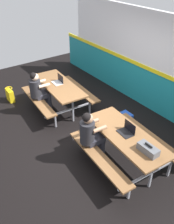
{
  "coord_description": "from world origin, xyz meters",
  "views": [
    {
      "loc": [
        3.89,
        -2.61,
        3.73
      ],
      "look_at": [
        0.0,
        0.18,
        0.55
      ],
      "focal_mm": 38.65,
      "sensor_mm": 36.0,
      "label": 1
    }
  ],
  "objects_px": {
    "tote_bag_bright": "(10,95)",
    "laptop_silver": "(58,81)",
    "picnic_table_right": "(125,140)",
    "laptop_dark": "(127,131)",
    "toolbox_grey": "(148,149)",
    "student_nearer": "(38,89)",
    "student_further": "(91,133)",
    "backpack_dark": "(126,121)",
    "picnic_table_left": "(59,90)"
  },
  "relations": [
    {
      "from": "picnic_table_left",
      "to": "backpack_dark",
      "type": "height_order",
      "value": "picnic_table_left"
    },
    {
      "from": "student_further",
      "to": "picnic_table_left",
      "type": "bearing_deg",
      "value": 166.56
    },
    {
      "from": "laptop_dark",
      "to": "backpack_dark",
      "type": "relative_size",
      "value": 0.76
    },
    {
      "from": "backpack_dark",
      "to": "tote_bag_bright",
      "type": "distance_m",
      "value": 3.54
    },
    {
      "from": "picnic_table_right",
      "to": "toolbox_grey",
      "type": "xyz_separation_m",
      "value": [
        0.61,
        -0.04,
        0.24
      ]
    },
    {
      "from": "picnic_table_right",
      "to": "student_nearer",
      "type": "height_order",
      "value": "student_nearer"
    },
    {
      "from": "student_further",
      "to": "tote_bag_bright",
      "type": "distance_m",
      "value": 3.44
    },
    {
      "from": "student_nearer",
      "to": "laptop_dark",
      "type": "distance_m",
      "value": 2.8
    },
    {
      "from": "laptop_silver",
      "to": "backpack_dark",
      "type": "distance_m",
      "value": 2.14
    },
    {
      "from": "student_nearer",
      "to": "toolbox_grey",
      "type": "relative_size",
      "value": 3.02
    },
    {
      "from": "laptop_dark",
      "to": "toolbox_grey",
      "type": "xyz_separation_m",
      "value": [
        0.63,
        -0.08,
        0.02
      ]
    },
    {
      "from": "backpack_dark",
      "to": "tote_bag_bright",
      "type": "bearing_deg",
      "value": -147.93
    },
    {
      "from": "picnic_table_left",
      "to": "laptop_dark",
      "type": "bearing_deg",
      "value": 0.97
    },
    {
      "from": "student_nearer",
      "to": "backpack_dark",
      "type": "bearing_deg",
      "value": 36.25
    },
    {
      "from": "student_nearer",
      "to": "toolbox_grey",
      "type": "xyz_separation_m",
      "value": [
        3.37,
        0.51,
        0.1
      ]
    },
    {
      "from": "laptop_silver",
      "to": "backpack_dark",
      "type": "bearing_deg",
      "value": 23.36
    },
    {
      "from": "laptop_dark",
      "to": "backpack_dark",
      "type": "bearing_deg",
      "value": 134.63
    },
    {
      "from": "tote_bag_bright",
      "to": "student_further",
      "type": "bearing_deg",
      "value": 8.42
    },
    {
      "from": "picnic_table_right",
      "to": "backpack_dark",
      "type": "relative_size",
      "value": 4.5
    },
    {
      "from": "student_further",
      "to": "tote_bag_bright",
      "type": "xyz_separation_m",
      "value": [
        -3.36,
        -0.5,
        -0.51
      ]
    },
    {
      "from": "picnic_table_right",
      "to": "laptop_silver",
      "type": "bearing_deg",
      "value": 179.18
    },
    {
      "from": "student_nearer",
      "to": "student_further",
      "type": "distance_m",
      "value": 2.29
    },
    {
      "from": "student_nearer",
      "to": "toolbox_grey",
      "type": "height_order",
      "value": "student_nearer"
    },
    {
      "from": "picnic_table_right",
      "to": "backpack_dark",
      "type": "xyz_separation_m",
      "value": [
        -0.83,
        0.86,
        -0.36
      ]
    },
    {
      "from": "picnic_table_left",
      "to": "backpack_dark",
      "type": "bearing_deg",
      "value": 25.51
    },
    {
      "from": "student_further",
      "to": "toolbox_grey",
      "type": "bearing_deg",
      "value": 24.0
    },
    {
      "from": "student_further",
      "to": "laptop_dark",
      "type": "height_order",
      "value": "student_further"
    },
    {
      "from": "picnic_table_right",
      "to": "student_further",
      "type": "relative_size",
      "value": 1.64
    },
    {
      "from": "tote_bag_bright",
      "to": "picnic_table_left",
      "type": "bearing_deg",
      "value": 40.48
    },
    {
      "from": "picnic_table_left",
      "to": "toolbox_grey",
      "type": "bearing_deg",
      "value": -0.69
    },
    {
      "from": "tote_bag_bright",
      "to": "picnic_table_right",
      "type": "bearing_deg",
      "value": 14.92
    },
    {
      "from": "student_further",
      "to": "picnic_table_right",
      "type": "bearing_deg",
      "value": 47.98
    },
    {
      "from": "tote_bag_bright",
      "to": "laptop_silver",
      "type": "bearing_deg",
      "value": 43.88
    },
    {
      "from": "picnic_table_left",
      "to": "toolbox_grey",
      "type": "distance_m",
      "value": 3.26
    },
    {
      "from": "picnic_table_right",
      "to": "student_nearer",
      "type": "distance_m",
      "value": 2.82
    },
    {
      "from": "picnic_table_right",
      "to": "laptop_silver",
      "type": "relative_size",
      "value": 5.91
    },
    {
      "from": "picnic_table_left",
      "to": "backpack_dark",
      "type": "relative_size",
      "value": 4.5
    },
    {
      "from": "picnic_table_right",
      "to": "laptop_dark",
      "type": "height_order",
      "value": "laptop_dark"
    },
    {
      "from": "student_further",
      "to": "backpack_dark",
      "type": "relative_size",
      "value": 2.74
    },
    {
      "from": "picnic_table_left",
      "to": "tote_bag_bright",
      "type": "xyz_separation_m",
      "value": [
        -1.19,
        -1.02,
        -0.38
      ]
    },
    {
      "from": "picnic_table_right",
      "to": "student_further",
      "type": "distance_m",
      "value": 0.72
    },
    {
      "from": "picnic_table_left",
      "to": "picnic_table_right",
      "type": "relative_size",
      "value": 1.0
    },
    {
      "from": "laptop_silver",
      "to": "picnic_table_right",
      "type": "bearing_deg",
      "value": -0.82
    },
    {
      "from": "student_nearer",
      "to": "backpack_dark",
      "type": "distance_m",
      "value": 2.44
    },
    {
      "from": "picnic_table_right",
      "to": "laptop_silver",
      "type": "height_order",
      "value": "laptop_silver"
    },
    {
      "from": "toolbox_grey",
      "to": "laptop_dark",
      "type": "bearing_deg",
      "value": 172.46
    },
    {
      "from": "laptop_dark",
      "to": "backpack_dark",
      "type": "xyz_separation_m",
      "value": [
        -0.81,
        0.82,
        -0.57
      ]
    },
    {
      "from": "student_further",
      "to": "toolbox_grey",
      "type": "xyz_separation_m",
      "value": [
        1.08,
        0.48,
        0.1
      ]
    },
    {
      "from": "student_further",
      "to": "laptop_silver",
      "type": "height_order",
      "value": "student_further"
    },
    {
      "from": "laptop_dark",
      "to": "tote_bag_bright",
      "type": "relative_size",
      "value": 0.78
    }
  ]
}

